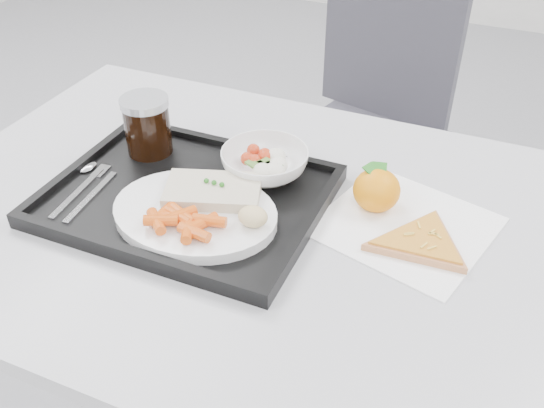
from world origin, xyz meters
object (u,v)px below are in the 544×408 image
Objects in this scene: salad_bowl at (265,163)px; pizza_slice at (421,242)px; chair at (374,109)px; cola_glass at (147,124)px; table at (265,247)px; tray at (187,197)px; dinner_plate at (195,213)px; tangerine at (377,190)px.

salad_bowl is 0.60× the size of pizza_slice.
cola_glass is at bearing -107.68° from chair.
pizza_slice is (0.29, -0.07, -0.03)m from salad_bowl.
table is 2.67× the size of tray.
dinner_plate is at bearing -144.10° from table.
chair reaches higher than tangerine.
dinner_plate is (-0.07, -0.90, 0.24)m from chair.
cola_glass is (-0.13, 0.09, 0.06)m from tray.
tray is at bearing -35.82° from cola_glass.
chair is 0.78m from salad_bowl.
salad_bowl is 1.64× the size of tangerine.
cola_glass is (-0.23, -0.01, 0.03)m from salad_bowl.
chair reaches higher than cola_glass.
pizza_slice is at bearing 5.66° from tray.
dinner_plate is (-0.09, -0.07, 0.09)m from table.
cola_glass is at bearing 173.78° from pizza_slice.
pizza_slice is at bearing -71.08° from chair.
dinner_plate is 0.23m from cola_glass.
dinner_plate reaches higher than pizza_slice.
pizza_slice is at bearing 5.07° from table.
salad_bowl is 0.30m from pizza_slice.
table is 11.11× the size of cola_glass.
tangerine is (0.19, -0.74, 0.25)m from chair.
pizza_slice is (0.52, -0.06, -0.06)m from cola_glass.
tangerine is 0.36× the size of pizza_slice.
cola_glass is 0.53m from pizza_slice.
cola_glass reaches higher than pizza_slice.
dinner_plate is 2.90× the size of tangerine.
chair is 2.07× the size of tray.
table is at bearing -174.93° from pizza_slice.
tangerine is (0.43, 0.02, -0.04)m from cola_glass.
chair is at bearing 85.87° from dinner_plate.
chair is 8.61× the size of cola_glass.
tray is 0.32m from tangerine.
cola_glass is at bearing 144.18° from tray.
salad_bowl reaches higher than dinner_plate.
cola_glass reaches higher than table.
tray is at bearing 131.30° from dinner_plate.
chair is at bearing 88.96° from salad_bowl.
tray is at bearing -173.25° from table.
tangerine is at bearing 30.61° from table.
dinner_plate is at bearing -39.57° from cola_glass.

